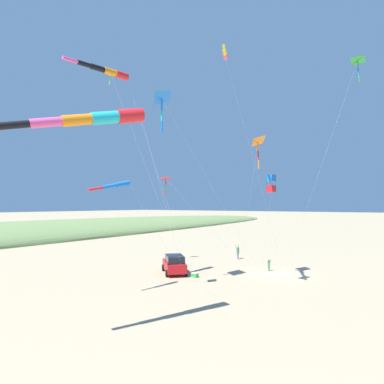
{
  "coord_description": "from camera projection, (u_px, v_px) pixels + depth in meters",
  "views": [
    {
      "loc": [
        11.36,
        -31.19,
        6.85
      ],
      "look_at": [
        -3.84,
        -9.3,
        7.94
      ],
      "focal_mm": 29.76,
      "sensor_mm": 36.0,
      "label": 1
    }
  ],
  "objects": [
    {
      "name": "ground_plane",
      "position": [
        277.0,
        273.0,
        31.78
      ],
      "size": [
        600.0,
        600.0,
        0.0
      ],
      "primitive_type": "plane",
      "color": "tan"
    },
    {
      "name": "dune_ridge_grassy",
      "position": [
        7.0,
        239.0,
        63.13
      ],
      "size": [
        28.0,
        240.0,
        7.01
      ],
      "primitive_type": "ellipsoid",
      "color": "#6B844C",
      "rests_on": "ground_plane"
    },
    {
      "name": "parked_car",
      "position": [
        174.0,
        264.0,
        31.8
      ],
      "size": [
        4.4,
        4.29,
        1.85
      ],
      "color": "red",
      "rests_on": "ground_plane"
    },
    {
      "name": "kite_delta_magenta_far_left",
      "position": [
        111.0,
        74.0,
        35.42
      ],
      "size": [
        9.61,
        2.73,
        21.92
      ],
      "color": "yellow",
      "rests_on": "ground_plane"
    },
    {
      "name": "kite_windsock_long_streamer_right",
      "position": [
        106.0,
        71.0,
        27.5
      ],
      "size": [
        6.33,
        8.84,
        18.92
      ],
      "color": "red",
      "rests_on": "ground_plane"
    },
    {
      "name": "kite_delta_rainbow_low_near",
      "position": [
        161.0,
        98.0,
        27.19
      ],
      "size": [
        4.93,
        12.46,
        16.62
      ],
      "color": "blue",
      "rests_on": "ground_plane"
    },
    {
      "name": "kite_windsock_orange_high_right",
      "position": [
        225.0,
        54.0,
        25.99
      ],
      "size": [
        2.25,
        14.36,
        19.78
      ],
      "color": "#EF4C93",
      "rests_on": "ground_plane"
    },
    {
      "name": "kite_windsock_long_streamer_left",
      "position": [
        116.0,
        185.0,
        24.72
      ],
      "size": [
        1.11,
        11.82,
        8.85
      ],
      "color": "blue",
      "rests_on": "ground_plane"
    },
    {
      "name": "cooler_box",
      "position": [
        195.0,
        275.0,
        30.16
      ],
      "size": [
        0.62,
        0.42,
        0.42
      ],
      "color": "green",
      "rests_on": "ground_plane"
    },
    {
      "name": "kite_box_black_fish_shape",
      "position": [
        271.0,
        184.0,
        27.26
      ],
      "size": [
        4.02,
        7.16,
        9.45
      ],
      "color": "blue",
      "rests_on": "ground_plane"
    },
    {
      "name": "kite_windsock_red_high_left",
      "position": [
        97.0,
        118.0,
        16.85
      ],
      "size": [
        6.38,
        19.04,
        12.43
      ],
      "color": "red",
      "rests_on": "ground_plane"
    },
    {
      "name": "kite_delta_striped_overhead",
      "position": [
        166.0,
        179.0,
        25.97
      ],
      "size": [
        3.95,
        9.77,
        9.19
      ],
      "color": "red",
      "rests_on": "ground_plane"
    },
    {
      "name": "kite_delta_white_trailing",
      "position": [
        257.0,
        142.0,
        30.08
      ],
      "size": [
        6.9,
        10.07,
        13.41
      ],
      "color": "orange",
      "rests_on": "ground_plane"
    },
    {
      "name": "kite_delta_yellow_midlevel",
      "position": [
        357.0,
        62.0,
        22.97
      ],
      "size": [
        8.97,
        9.53,
        17.53
      ],
      "color": "green",
      "rests_on": "ground_plane"
    },
    {
      "name": "person_adult_flyer",
      "position": [
        238.0,
        251.0,
        40.21
      ],
      "size": [
        0.64,
        0.62,
        1.78
      ],
      "color": "#8E6B9E",
      "rests_on": "ground_plane"
    },
    {
      "name": "person_child_green_jacket",
      "position": [
        269.0,
        264.0,
        33.07
      ],
      "size": [
        0.45,
        0.43,
        1.24
      ],
      "color": "#3D7F51",
      "rests_on": "ground_plane"
    }
  ]
}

